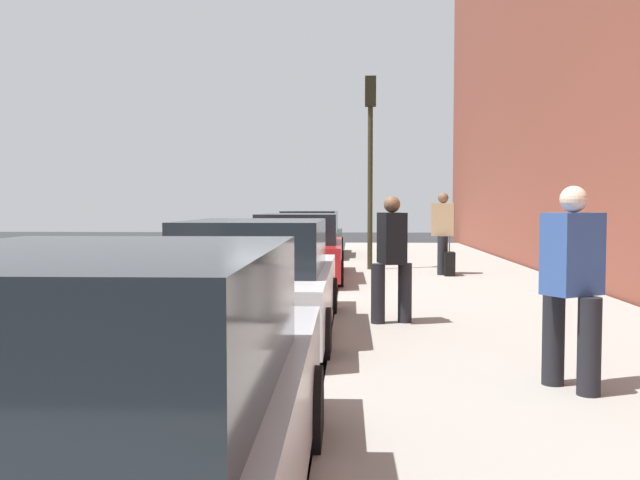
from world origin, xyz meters
The scene contains 13 objects.
ground_plane centered at (0.00, 0.00, 0.00)m, with size 56.00×56.00×0.00m, color #28282B.
sidewalk centered at (0.00, -3.30, 0.07)m, with size 28.00×4.60×0.15m, color gray.
lane_stripe_centre centered at (0.00, 3.20, 0.00)m, with size 28.00×0.14×0.01m, color gold.
snow_bank_curb centered at (-3.02, -0.70, 0.11)m, with size 5.04×0.56×0.22m, color white.
parked_car_silver centered at (-10.83, -0.11, 0.76)m, with size 4.34×1.93×1.51m.
parked_car_white centered at (-5.50, -0.08, 0.76)m, with size 4.64×1.90×1.51m.
parked_car_red centered at (0.48, -0.13, 0.76)m, with size 4.59×1.94×1.51m.
parked_car_green centered at (6.99, 0.02, 0.76)m, with size 4.58×1.96×1.51m.
pedestrian_tan_coat centered at (1.43, -3.28, 1.12)m, with size 0.59×0.55×1.82m.
pedestrian_blue_coat centered at (-8.10, -3.07, 1.06)m, with size 0.51×0.54×1.70m.
pedestrian_black_coat centered at (-4.94, -1.76, 1.04)m, with size 0.50×0.54×1.66m.
traffic_light_pole centered at (2.51, -1.68, 3.24)m, with size 0.35×0.26×4.60m.
rolling_suitcase centered at (1.06, -3.38, 0.41)m, with size 0.34×0.22×0.88m.
Camera 1 is at (-13.79, -1.23, 1.70)m, focal length 38.02 mm.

